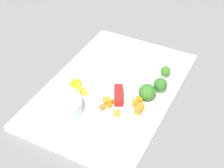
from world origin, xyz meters
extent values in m
plane|color=slate|center=(0.00, 0.00, 0.00)|extent=(4.00, 4.00, 0.00)
cube|color=white|center=(0.00, 0.00, 0.01)|extent=(0.45, 0.30, 0.01)
cylinder|color=#B0BEC4|center=(0.13, -0.07, 0.03)|extent=(0.10, 0.10, 0.04)
cube|color=silver|center=(-0.13, -0.05, 0.01)|extent=(0.14, 0.09, 0.00)
cube|color=maroon|center=(0.03, 0.03, 0.02)|extent=(0.06, 0.05, 0.02)
cube|color=orange|center=(0.02, 0.08, 0.02)|extent=(0.02, 0.02, 0.02)
cube|color=orange|center=(0.06, 0.03, 0.02)|extent=(0.02, 0.02, 0.01)
cube|color=orange|center=(0.08, 0.02, 0.02)|extent=(0.01, 0.01, 0.01)
cube|color=orange|center=(0.05, 0.09, 0.02)|extent=(0.02, 0.02, 0.02)
cube|color=orange|center=(0.03, 0.08, 0.02)|extent=(0.02, 0.02, 0.01)
cube|color=orange|center=(0.03, 0.09, 0.02)|extent=(0.02, 0.02, 0.01)
cube|color=orange|center=(0.06, 0.02, 0.02)|extent=(0.02, 0.02, 0.01)
cube|color=orange|center=(0.05, 0.03, 0.02)|extent=(0.01, 0.01, 0.01)
cube|color=orange|center=(0.08, 0.05, 0.02)|extent=(0.02, 0.02, 0.01)
cube|color=yellow|center=(0.04, -0.08, 0.02)|extent=(0.03, 0.03, 0.02)
cube|color=yellow|center=(0.05, -0.05, 0.02)|extent=(0.02, 0.02, 0.01)
cube|color=yellow|center=(0.05, -0.06, 0.02)|extent=(0.02, 0.02, 0.01)
cylinder|color=#8DBD61|center=(0.00, 0.09, 0.02)|extent=(0.01, 0.01, 0.01)
sphere|color=#316A22|center=(0.00, 0.09, 0.03)|extent=(0.04, 0.04, 0.04)
cylinder|color=#85AF64|center=(-0.04, 0.11, 0.02)|extent=(0.01, 0.01, 0.02)
sphere|color=#2B6621|center=(-0.04, 0.11, 0.04)|extent=(0.03, 0.03, 0.03)
cylinder|color=#8BBC6B|center=(-0.10, 0.10, 0.02)|extent=(0.01, 0.01, 0.01)
sphere|color=#386D1D|center=(-0.10, 0.10, 0.03)|extent=(0.03, 0.03, 0.03)
camera|label=1|loc=(0.57, 0.29, 0.56)|focal=54.33mm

